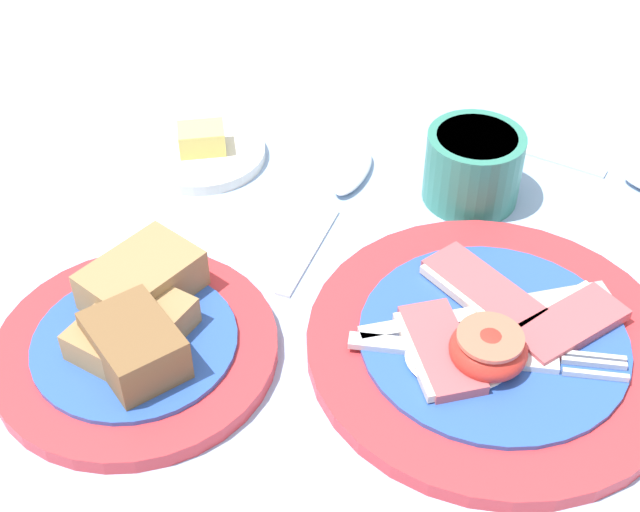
% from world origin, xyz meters
% --- Properties ---
extents(ground_plane, '(3.00, 3.00, 0.00)m').
position_xyz_m(ground_plane, '(0.00, 0.00, 0.00)').
color(ground_plane, '#93B2DB').
extents(breakfast_plate, '(0.26, 0.26, 0.04)m').
position_xyz_m(breakfast_plate, '(0.07, 0.02, 0.01)').
color(breakfast_plate, red).
rests_on(breakfast_plate, ground_plane).
extents(bread_plate, '(0.20, 0.20, 0.05)m').
position_xyz_m(bread_plate, '(-0.17, 0.01, 0.02)').
color(bread_plate, red).
rests_on(bread_plate, ground_plane).
extents(sugar_cup, '(0.08, 0.08, 0.06)m').
position_xyz_m(sugar_cup, '(0.07, 0.20, 0.03)').
color(sugar_cup, '#337F6B').
rests_on(sugar_cup, ground_plane).
extents(butter_dish, '(0.11, 0.11, 0.03)m').
position_xyz_m(butter_dish, '(-0.16, 0.24, 0.01)').
color(butter_dish, silver).
rests_on(butter_dish, ground_plane).
extents(teaspoon_by_saucer, '(0.08, 0.19, 0.01)m').
position_xyz_m(teaspoon_by_saucer, '(-0.04, 0.20, 0.01)').
color(teaspoon_by_saucer, silver).
rests_on(teaspoon_by_saucer, ground_plane).
extents(teaspoon_near_cup, '(0.18, 0.11, 0.01)m').
position_xyz_m(teaspoon_near_cup, '(0.21, 0.22, 0.01)').
color(teaspoon_near_cup, silver).
rests_on(teaspoon_near_cup, ground_plane).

